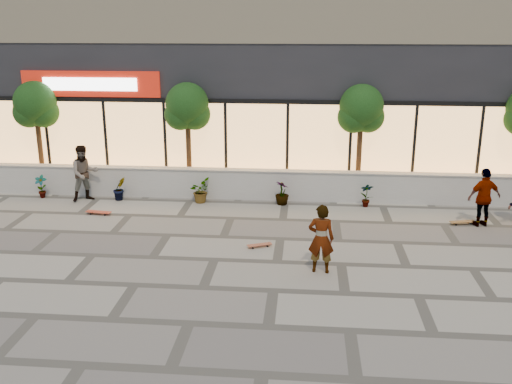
# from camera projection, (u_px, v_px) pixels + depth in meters

# --- Properties ---
(ground) EXTENTS (80.00, 80.00, 0.00)m
(ground) POSITION_uv_depth(u_px,v_px,m) (273.00, 291.00, 13.07)
(ground) COLOR #ABA594
(ground) RESTS_ON ground
(planter_wall) EXTENTS (22.00, 0.42, 1.04)m
(planter_wall) POSITION_uv_depth(u_px,v_px,m) (286.00, 185.00, 19.60)
(planter_wall) COLOR silver
(planter_wall) RESTS_ON ground
(retail_building) EXTENTS (24.00, 9.17, 8.50)m
(retail_building) POSITION_uv_depth(u_px,v_px,m) (292.00, 63.00, 23.76)
(retail_building) COLOR #242429
(retail_building) RESTS_ON ground
(shrub_a) EXTENTS (0.43, 0.29, 0.81)m
(shrub_a) POSITION_uv_depth(u_px,v_px,m) (41.00, 187.00, 19.84)
(shrub_a) COLOR #163912
(shrub_a) RESTS_ON ground
(shrub_b) EXTENTS (0.57, 0.57, 0.81)m
(shrub_b) POSITION_uv_depth(u_px,v_px,m) (120.00, 189.00, 19.60)
(shrub_b) COLOR #163912
(shrub_b) RESTS_ON ground
(shrub_c) EXTENTS (0.68, 0.77, 0.81)m
(shrub_c) POSITION_uv_depth(u_px,v_px,m) (200.00, 191.00, 19.36)
(shrub_c) COLOR #163912
(shrub_c) RESTS_ON ground
(shrub_d) EXTENTS (0.64, 0.64, 0.81)m
(shrub_d) POSITION_uv_depth(u_px,v_px,m) (282.00, 193.00, 19.11)
(shrub_d) COLOR #163912
(shrub_d) RESTS_ON ground
(shrub_e) EXTENTS (0.46, 0.35, 0.81)m
(shrub_e) POSITION_uv_depth(u_px,v_px,m) (366.00, 195.00, 18.87)
(shrub_e) COLOR #163912
(shrub_e) RESTS_ON ground
(tree_west) EXTENTS (1.60, 1.50, 3.92)m
(tree_west) POSITION_uv_depth(u_px,v_px,m) (36.00, 107.00, 20.33)
(tree_west) COLOR #4F321C
(tree_west) RESTS_ON ground
(tree_midwest) EXTENTS (1.60, 1.50, 3.92)m
(tree_midwest) POSITION_uv_depth(u_px,v_px,m) (187.00, 109.00, 19.86)
(tree_midwest) COLOR #4F321C
(tree_midwest) RESTS_ON ground
(tree_mideast) EXTENTS (1.60, 1.50, 3.92)m
(tree_mideast) POSITION_uv_depth(u_px,v_px,m) (361.00, 112.00, 19.34)
(tree_mideast) COLOR #4F321C
(tree_mideast) RESTS_ON ground
(skater_center) EXTENTS (0.66, 0.46, 1.74)m
(skater_center) POSITION_uv_depth(u_px,v_px,m) (321.00, 239.00, 13.82)
(skater_center) COLOR silver
(skater_center) RESTS_ON ground
(skater_left) EXTENTS (1.19, 1.13, 1.93)m
(skater_left) POSITION_uv_depth(u_px,v_px,m) (84.00, 173.00, 19.39)
(skater_left) COLOR tan
(skater_left) RESTS_ON ground
(skater_right_near) EXTENTS (1.13, 0.72, 1.78)m
(skater_right_near) POSITION_uv_depth(u_px,v_px,m) (484.00, 197.00, 16.96)
(skater_right_near) COLOR white
(skater_right_near) RESTS_ON ground
(skateboard_center) EXTENTS (0.70, 0.43, 0.08)m
(skateboard_center) POSITION_uv_depth(u_px,v_px,m) (260.00, 245.00, 15.56)
(skateboard_center) COLOR #984B31
(skateboard_center) RESTS_ON ground
(skateboard_left) EXTENTS (0.84, 0.32, 0.10)m
(skateboard_left) POSITION_uv_depth(u_px,v_px,m) (99.00, 212.00, 18.19)
(skateboard_left) COLOR red
(skateboard_left) RESTS_ON ground
(skateboard_right_near) EXTENTS (0.81, 0.39, 0.09)m
(skateboard_right_near) POSITION_uv_depth(u_px,v_px,m) (463.00, 222.00, 17.31)
(skateboard_right_near) COLOR brown
(skateboard_right_near) RESTS_ON ground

